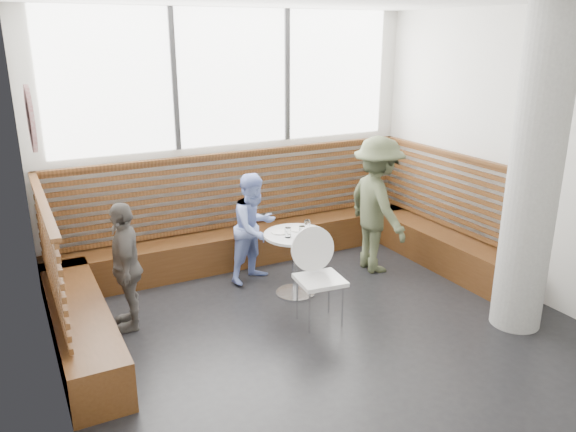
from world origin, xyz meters
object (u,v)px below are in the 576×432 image
concrete_column (534,175)px  child_left (126,266)px  adult_man (377,205)px  cafe_chair (316,268)px  cafe_table (296,251)px  child_back (255,228)px

concrete_column → child_left: concrete_column is taller
adult_man → cafe_chair: bearing=126.2°
concrete_column → adult_man: size_ratio=1.86×
cafe_table → child_left: (-1.87, 0.13, 0.13)m
cafe_table → adult_man: size_ratio=0.44×
cafe_table → child_left: bearing=176.0°
cafe_table → cafe_chair: size_ratio=0.75×
adult_man → child_back: 1.57m
concrete_column → child_left: bearing=153.3°
child_back → child_left: bearing=175.0°
concrete_column → adult_man: 2.05m
adult_man → child_back: size_ratio=1.28×
concrete_column → cafe_table: 2.62m
cafe_chair → child_left: size_ratio=0.74×
adult_man → child_left: adult_man is taller
concrete_column → adult_man: (-0.46, 1.86, -0.74)m
cafe_chair → cafe_table: bearing=87.1°
cafe_chair → adult_man: bearing=37.6°
child_back → child_left: child_back is taller
cafe_table → child_back: (-0.24, 0.59, 0.14)m
concrete_column → cafe_table: concrete_column is taller
cafe_table → cafe_chair: 0.65m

